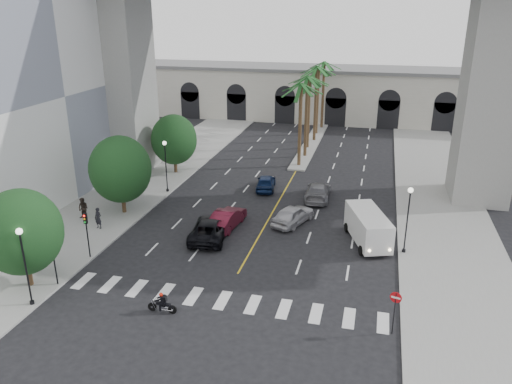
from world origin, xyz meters
name	(u,v)px	position (x,y,z in m)	size (l,w,h in m)	color
ground	(229,288)	(0.00, 0.00, 0.00)	(140.00, 140.00, 0.00)	black
sidewalk_left	(131,192)	(-15.00, 15.00, 0.07)	(8.00, 100.00, 0.15)	gray
sidewalk_right	(444,221)	(15.00, 15.00, 0.07)	(8.00, 100.00, 0.15)	gray
median	(311,144)	(0.00, 38.00, 0.10)	(2.00, 24.00, 0.20)	gray
pier_building	(327,93)	(0.00, 55.00, 4.27)	(71.00, 10.50, 8.50)	beige
palm_a	(301,88)	(0.00, 28.00, 9.10)	(3.20, 3.20, 10.30)	#47331E
palm_b	(307,81)	(0.10, 32.00, 9.37)	(3.20, 3.20, 10.60)	#47331E
palm_c	(310,80)	(-0.20, 36.00, 8.91)	(3.20, 3.20, 10.10)	#47331E
palm_d	(317,71)	(0.15, 40.00, 9.65)	(3.20, 3.20, 10.90)	#47331E
palm_e	(319,71)	(-0.10, 44.00, 9.19)	(3.20, 3.20, 10.40)	#47331E
palm_f	(324,66)	(0.20, 48.00, 9.46)	(3.20, 3.20, 10.70)	#47331E
street_tree_near	(22,232)	(-13.00, -3.00, 4.02)	(5.20, 5.20, 6.89)	#382616
street_tree_mid	(120,169)	(-13.00, 10.00, 4.21)	(5.44, 5.44, 7.21)	#382616
street_tree_far	(174,140)	(-13.00, 22.00, 3.90)	(5.04, 5.04, 6.68)	#382616
lamp_post_left_near	(24,260)	(-11.40, -5.00, 3.22)	(0.40, 0.40, 5.35)	black
lamp_post_left_far	(166,162)	(-11.40, 16.00, 3.22)	(0.40, 0.40, 5.35)	black
lamp_post_right	(408,215)	(11.40, 8.00, 3.22)	(0.40, 0.40, 5.35)	black
traffic_signal_near	(53,252)	(-11.30, -2.50, 2.51)	(0.25, 0.18, 3.65)	black
traffic_signal_far	(86,228)	(-11.30, 1.50, 2.51)	(0.25, 0.18, 3.65)	black
motorcycle_rider	(163,304)	(-3.14, -3.64, 0.62)	(1.89, 0.51, 1.36)	black
car_a	(293,215)	(2.22, 11.50, 0.82)	(1.94, 4.83, 1.65)	#ABAAAF
car_b	(227,218)	(-3.05, 9.42, 0.81)	(1.72, 4.95, 1.63)	#4D0F1D
car_c	(210,229)	(-3.78, 7.07, 0.82)	(2.70, 5.87, 1.63)	black
car_d	(318,191)	(3.54, 17.88, 0.80)	(2.24, 5.51, 1.60)	slate
car_e	(266,182)	(-1.97, 19.28, 0.77)	(1.82, 4.53, 1.54)	#0D1C3E
cargo_van	(368,226)	(8.61, 9.23, 1.41)	(4.04, 6.34, 2.53)	silver
pedestrian_a	(98,218)	(-13.35, 6.26, 1.06)	(0.66, 0.43, 1.81)	black
pedestrian_b	(83,208)	(-15.67, 7.75, 1.11)	(0.93, 0.73, 1.92)	black
do_not_enter_sign	(395,304)	(10.50, -2.41, 1.98)	(0.66, 0.20, 2.73)	black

